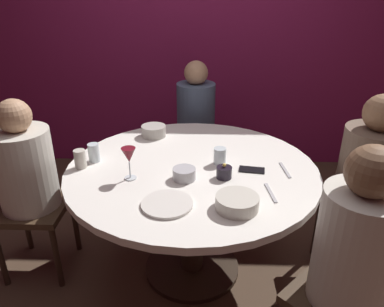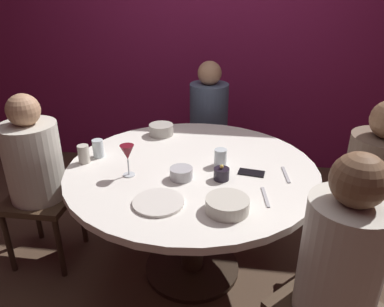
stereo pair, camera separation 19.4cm
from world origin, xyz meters
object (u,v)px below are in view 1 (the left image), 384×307
object	(u,v)px
seated_diner_back	(196,115)
cell_phone	(252,170)
bowl_salad_center	(154,131)
seated_diner_front_right	(354,249)
cup_by_right_diner	(94,153)
cup_by_left_diner	(80,159)
cup_near_candle	(220,156)
seated_diner_right	(369,172)
dinner_plate	(167,204)
dining_table	(192,188)
bowl_serving_large	(184,174)
candle_holder	(224,172)
seated_diner_left	(26,171)
wine_glass	(129,157)
bowl_small_white	(237,203)

from	to	relation	value
seated_diner_back	cell_phone	bearing A→B (deg)	17.69
cell_phone	bowl_salad_center	xyz separation A→B (m)	(-0.61, 0.49, 0.03)
cell_phone	bowl_salad_center	size ratio (longest dim) A/B	0.85
seated_diner_front_right	cup_by_right_diner	xyz separation A→B (m)	(-1.24, 0.72, 0.07)
seated_diner_back	cell_phone	world-z (taller)	seated_diner_back
cup_by_left_diner	cup_near_candle	bearing A→B (deg)	5.37
seated_diner_right	dinner_plate	bearing A→B (deg)	20.20
bowl_salad_center	cup_by_left_diner	size ratio (longest dim) A/B	1.55
dining_table	seated_diner_right	xyz separation A→B (m)	(0.99, 0.00, 0.12)
seated_diner_front_right	bowl_serving_large	xyz separation A→B (m)	(-0.70, 0.52, 0.05)
candle_holder	cup_by_right_diner	bearing A→B (deg)	166.48
seated_diner_left	seated_diner_back	world-z (taller)	seated_diner_back
dining_table	bowl_salad_center	size ratio (longest dim) A/B	8.62
cell_phone	bowl_serving_large	bearing A→B (deg)	115.61
wine_glass	bowl_small_white	bearing A→B (deg)	-26.47
seated_diner_left	cup_by_right_diner	xyz separation A→B (m)	(0.40, 0.05, 0.10)
cup_by_right_diner	bowl_small_white	bearing A→B (deg)	-30.89
bowl_salad_center	cup_by_right_diner	xyz separation A→B (m)	(-0.30, -0.40, 0.02)
seated_diner_left	seated_diner_back	xyz separation A→B (m)	(0.97, 1.00, 0.01)
bowl_small_white	cup_near_candle	distance (m)	0.46
bowl_serving_large	bowl_small_white	size ratio (longest dim) A/B	0.61
dining_table	seated_diner_right	distance (m)	1.00
seated_diner_front_right	bowl_salad_center	bearing A→B (deg)	-4.80
candle_holder	bowl_small_white	size ratio (longest dim) A/B	0.43
seated_diner_left	cup_near_candle	xyz separation A→B (m)	(1.12, 0.04, 0.09)
seated_diner_left	candle_holder	distance (m)	1.15
wine_glass	cell_phone	world-z (taller)	wine_glass
candle_holder	bowl_serving_large	size ratio (longest dim) A/B	0.70
seated_diner_front_right	bowl_small_white	distance (m)	0.51
candle_holder	cell_phone	distance (m)	0.18
seated_diner_left	cell_phone	xyz separation A→B (m)	(1.30, -0.04, 0.05)
seated_diner_right	cup_by_right_diner	distance (m)	1.57
seated_diner_front_right	wine_glass	distance (m)	1.13
dining_table	dinner_plate	distance (m)	0.44
seated_diner_front_right	cell_phone	xyz separation A→B (m)	(-0.33, 0.63, 0.02)
candle_holder	bowl_serving_large	xyz separation A→B (m)	(-0.21, -0.02, -0.00)
dining_table	candle_holder	world-z (taller)	candle_holder
seated_diner_back	bowl_serving_large	size ratio (longest dim) A/B	9.42
bowl_serving_large	cup_near_candle	distance (m)	0.27
dining_table	seated_diner_right	bearing A→B (deg)	0.00
dining_table	seated_diner_front_right	bearing A→B (deg)	-45.00
candle_holder	bowl_salad_center	distance (m)	0.73
dining_table	cell_phone	world-z (taller)	cell_phone
seated_diner_left	cell_phone	distance (m)	1.30
seated_diner_left	bowl_salad_center	size ratio (longest dim) A/B	6.88
cup_near_candle	dinner_plate	bearing A→B (deg)	-120.50
candle_holder	seated_diner_left	bearing A→B (deg)	173.58
candle_holder	bowl_small_white	world-z (taller)	candle_holder
bowl_serving_large	bowl_small_white	distance (m)	0.37
dinner_plate	bowl_serving_large	size ratio (longest dim) A/B	2.01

